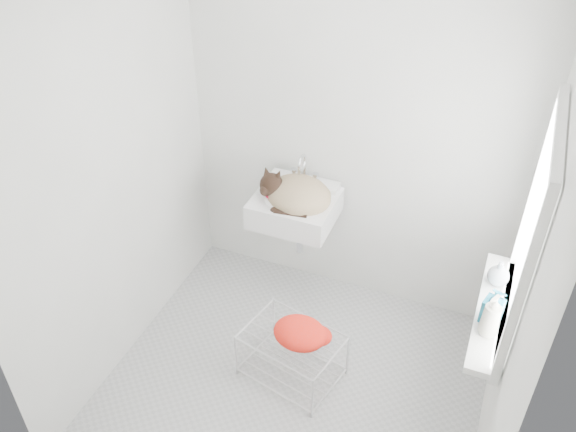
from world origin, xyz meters
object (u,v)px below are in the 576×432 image
at_px(bottle_a, 487,333).
at_px(bottle_b, 489,321).
at_px(sink, 295,197).
at_px(wire_rack, 292,357).
at_px(bottle_c, 496,283).
at_px(cat, 296,194).

distance_m(bottle_a, bottle_b, 0.09).
height_order(sink, bottle_b, sink).
xyz_separation_m(sink, wire_rack, (0.25, -0.67, -0.70)).
xyz_separation_m(bottle_a, bottle_b, (0.00, 0.09, 0.00)).
distance_m(wire_rack, bottle_c, 1.30).
bearing_deg(wire_rack, bottle_b, 1.79).
relative_size(sink, bottle_b, 2.58).
relative_size(cat, wire_rack, 0.83).
height_order(sink, bottle_a, same).
height_order(bottle_a, bottle_c, bottle_a).
xyz_separation_m(cat, bottle_b, (1.28, -0.62, -0.04)).
bearing_deg(bottle_b, wire_rack, -178.21).
bearing_deg(bottle_b, cat, 154.19).
distance_m(sink, cat, 0.05).
height_order(bottle_b, bottle_c, bottle_b).
distance_m(cat, bottle_a, 1.46).
bearing_deg(bottle_c, bottle_b, -90.00).
bearing_deg(bottle_a, wire_rack, 176.87).
xyz_separation_m(wire_rack, bottle_c, (1.04, 0.33, 0.70)).
distance_m(cat, wire_rack, 1.01).
distance_m(sink, bottle_c, 1.34).
relative_size(sink, bottle_c, 3.52).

